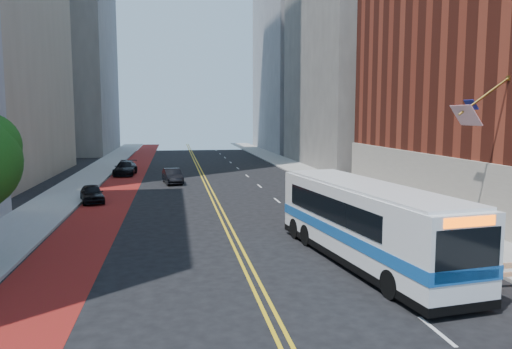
{
  "coord_description": "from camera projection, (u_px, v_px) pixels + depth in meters",
  "views": [
    {
      "loc": [
        -3.08,
        -15.55,
        6.6
      ],
      "look_at": [
        0.82,
        8.0,
        3.76
      ],
      "focal_mm": 35.0,
      "sensor_mm": 36.0,
      "label": 1
    }
  ],
  "objects": [
    {
      "name": "car_c",
      "position": [
        125.0,
        168.0,
        55.19
      ],
      "size": [
        2.48,
        5.39,
        1.53
      ],
      "primitive_type": "imported",
      "rotation": [
        0.0,
        0.0,
        -0.07
      ],
      "color": "black",
      "rests_on": "ground"
    },
    {
      "name": "sidewalk_right",
      "position": [
        333.0,
        184.0,
        47.84
      ],
      "size": [
        4.0,
        140.0,
        0.15
      ],
      "primitive_type": "cube",
      "color": "gray",
      "rests_on": "ground"
    },
    {
      "name": "construction_barriers",
      "position": [
        475.0,
        254.0,
        21.35
      ],
      "size": [
        1.42,
        10.91,
        1.0
      ],
      "color": "orange",
      "rests_on": "ground"
    },
    {
      "name": "transit_bus",
      "position": [
        364.0,
        222.0,
        22.26
      ],
      "size": [
        4.56,
        13.29,
        3.58
      ],
      "rotation": [
        0.0,
        0.0,
        0.13
      ],
      "color": "silver",
      "rests_on": "ground"
    },
    {
      "name": "sidewalk_left",
      "position": [
        72.0,
        190.0,
        43.95
      ],
      "size": [
        4.0,
        140.0,
        0.15
      ],
      "primitive_type": "cube",
      "color": "gray",
      "rests_on": "ground"
    },
    {
      "name": "bus_lane_paint",
      "position": [
        118.0,
        189.0,
        44.59
      ],
      "size": [
        3.6,
        140.0,
        0.01
      ],
      "primitive_type": "cube",
      "color": "maroon",
      "rests_on": "ground"
    },
    {
      "name": "center_line_outer",
      "position": [
        210.0,
        187.0,
        45.94
      ],
      "size": [
        0.14,
        140.0,
        0.01
      ],
      "primitive_type": "cube",
      "color": "gold",
      "rests_on": "ground"
    },
    {
      "name": "midrise_right_far",
      "position": [
        317.0,
        3.0,
        93.57
      ],
      "size": [
        20.0,
        28.0,
        55.0
      ],
      "primitive_type": "cube",
      "color": "gray",
      "rests_on": "ground"
    },
    {
      "name": "center_line_inner",
      "position": [
        206.0,
        187.0,
        45.88
      ],
      "size": [
        0.14,
        140.0,
        0.01
      ],
      "primitive_type": "cube",
      "color": "gold",
      "rests_on": "ground"
    },
    {
      "name": "lane_dashes",
      "position": [
        247.0,
        176.0,
        54.52
      ],
      "size": [
        0.14,
        98.2,
        0.01
      ],
      "color": "silver",
      "rests_on": "ground"
    },
    {
      "name": "car_a",
      "position": [
        92.0,
        193.0,
        37.96
      ],
      "size": [
        2.5,
        4.23,
        1.35
      ],
      "primitive_type": "imported",
      "rotation": [
        0.0,
        0.0,
        0.24
      ],
      "color": "black",
      "rests_on": "ground"
    },
    {
      "name": "midrise_right_near",
      "position": [
        374.0,
        12.0,
        64.9
      ],
      "size": [
        18.0,
        26.0,
        40.0
      ],
      "primitive_type": "cube",
      "color": "slate",
      "rests_on": "ground"
    },
    {
      "name": "ground",
      "position": [
        271.0,
        316.0,
        16.52
      ],
      "size": [
        160.0,
        160.0,
        0.0
      ],
      "primitive_type": "plane",
      "color": "black",
      "rests_on": "ground"
    },
    {
      "name": "car_b",
      "position": [
        173.0,
        176.0,
        48.42
      ],
      "size": [
        2.17,
        4.58,
        1.45
      ],
      "primitive_type": "imported",
      "rotation": [
        0.0,
        0.0,
        0.15
      ],
      "color": "black",
      "rests_on": "ground"
    }
  ]
}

